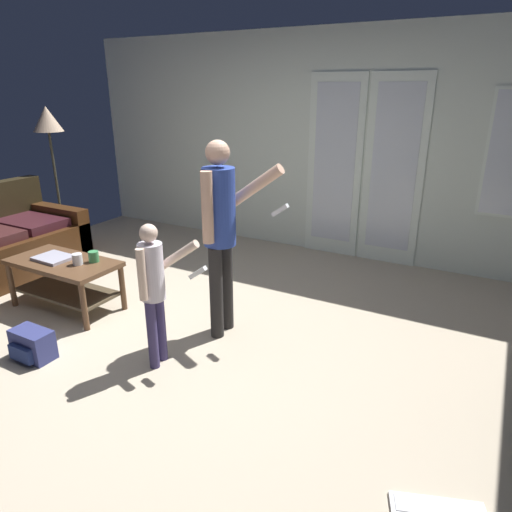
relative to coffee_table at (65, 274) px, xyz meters
The scene contains 11 objects.
ground_plane 1.22m from the coffee_table, ahead, with size 6.07×5.37×0.02m, color #B8A990.
wall_back_with_doors 3.03m from the coffee_table, 63.93° to the left, with size 6.07×0.09×2.53m.
coffee_table is the anchor object (origin of this frame).
person_adult 1.61m from the coffee_table, 11.75° to the left, with size 0.60×0.44×1.53m.
person_child 1.38m from the coffee_table, 13.04° to the right, with size 0.42×0.32×1.05m.
floor_lamp 2.32m from the coffee_table, 141.16° to the left, with size 0.34×0.34×1.67m.
backpack 0.86m from the coffee_table, 57.29° to the right, with size 0.31×0.21×0.22m.
loose_keyboard 3.35m from the coffee_table, 11.11° to the right, with size 0.46×0.27×0.02m.
laptop_closed 0.17m from the coffee_table, behind, with size 0.31×0.25×0.03m, color #ADABBD.
cup_near_edge 0.26m from the coffee_table, ahead, with size 0.08×0.08×0.10m, color white.
cup_by_laptop 0.33m from the coffee_table, 24.27° to the left, with size 0.09×0.09×0.09m, color #3C8C51.
Camera 1 is at (2.13, -2.43, 1.88)m, focal length 32.31 mm.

